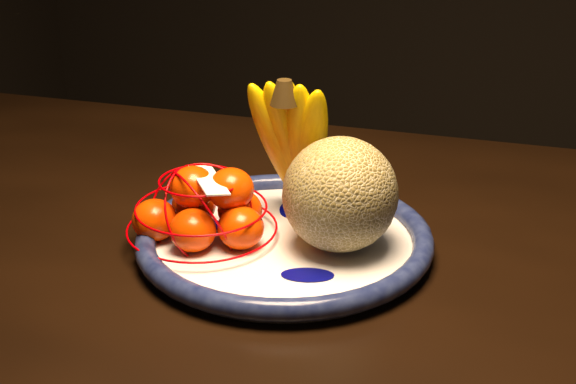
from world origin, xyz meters
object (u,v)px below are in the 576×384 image
at_px(cantaloupe, 340,194).
at_px(banana_bunch, 294,139).
at_px(fruit_bowl, 284,239).
at_px(mandarin_bag, 205,211).
at_px(dining_table, 193,285).

relative_size(cantaloupe, banana_bunch, 0.67).
height_order(fruit_bowl, banana_bunch, banana_bunch).
distance_m(cantaloupe, mandarin_bag, 0.16).
relative_size(dining_table, fruit_bowl, 4.51).
bearing_deg(dining_table, mandarin_bag, -44.40).
height_order(dining_table, banana_bunch, banana_bunch).
xyz_separation_m(dining_table, cantaloupe, (0.19, 0.01, 0.16)).
xyz_separation_m(cantaloupe, mandarin_bag, (-0.15, -0.04, -0.03)).
xyz_separation_m(cantaloupe, banana_bunch, (-0.08, 0.06, 0.03)).
height_order(cantaloupe, banana_bunch, banana_bunch).
bearing_deg(fruit_bowl, dining_table, 179.42).
bearing_deg(banana_bunch, mandarin_bag, -127.14).
distance_m(dining_table, fruit_bowl, 0.16).
distance_m(dining_table, cantaloupe, 0.25).
xyz_separation_m(banana_bunch, mandarin_bag, (-0.07, -0.10, -0.06)).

